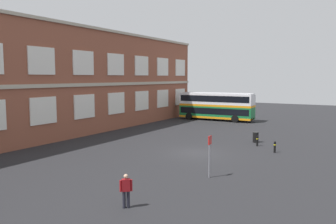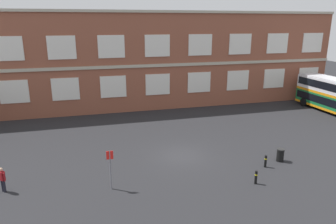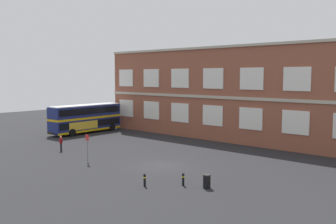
% 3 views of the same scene
% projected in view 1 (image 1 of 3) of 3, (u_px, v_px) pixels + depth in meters
% --- Properties ---
extents(ground_plane, '(120.00, 120.00, 0.00)m').
position_uv_depth(ground_plane, '(175.00, 150.00, 29.95)').
color(ground_plane, '#232326').
extents(brick_terminal_building, '(48.44, 8.19, 11.91)m').
position_uv_depth(brick_terminal_building, '(57.00, 82.00, 38.58)').
color(brick_terminal_building, brown).
rests_on(brick_terminal_building, ground).
extents(double_decker_middle, '(3.16, 11.08, 4.07)m').
position_uv_depth(double_decker_middle, '(216.00, 106.00, 50.87)').
color(double_decker_middle, '#197038').
rests_on(double_decker_middle, ground).
extents(waiting_passenger, '(0.51, 0.53, 1.70)m').
position_uv_depth(waiting_passenger, '(126.00, 189.00, 16.70)').
color(waiting_passenger, black).
rests_on(waiting_passenger, ground).
extents(bus_stand_flag, '(0.44, 0.10, 2.70)m').
position_uv_depth(bus_stand_flag, '(210.00, 152.00, 21.70)').
color(bus_stand_flag, slate).
rests_on(bus_stand_flag, ground).
extents(station_litter_bin, '(0.60, 0.60, 1.03)m').
position_uv_depth(station_litter_bin, '(256.00, 137.00, 33.62)').
color(station_litter_bin, black).
rests_on(station_litter_bin, ground).
extents(safety_bollard_west, '(0.19, 0.19, 0.95)m').
position_uv_depth(safety_bollard_west, '(275.00, 147.00, 29.05)').
color(safety_bollard_west, black).
rests_on(safety_bollard_west, ground).
extents(safety_bollard_east, '(0.19, 0.19, 0.95)m').
position_uv_depth(safety_bollard_east, '(257.00, 141.00, 31.82)').
color(safety_bollard_east, black).
rests_on(safety_bollard_east, ground).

